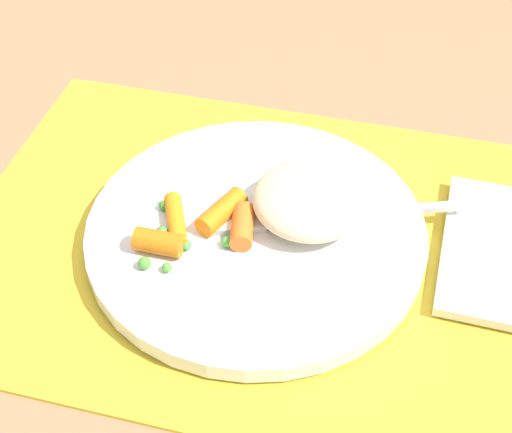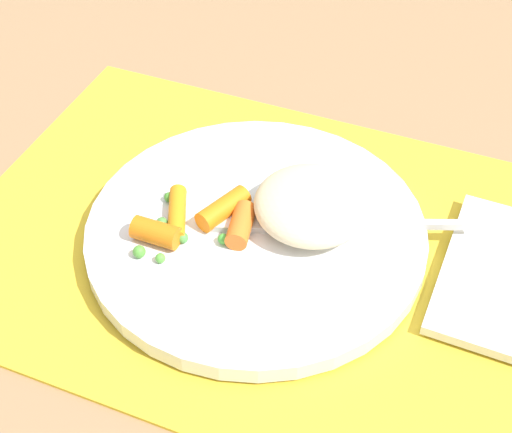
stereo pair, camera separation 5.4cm
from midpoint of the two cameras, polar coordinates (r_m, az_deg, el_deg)
The scene contains 8 objects.
ground_plane at distance 0.59m, azimuth 2.63°, elevation -2.22°, with size 2.40×2.40×0.00m, color #997551.
placemat at distance 0.59m, azimuth 2.63°, elevation -2.02°, with size 0.46×0.34×0.01m, color gold.
plate at distance 0.58m, azimuth 2.67°, elevation -1.33°, with size 0.26×0.26×0.01m, color white.
rice_mound at distance 0.57m, azimuth 6.97°, elevation 0.78°, with size 0.09×0.09×0.03m, color beige.
carrot_portion at distance 0.56m, azimuth -1.56°, elevation -0.46°, with size 0.09×0.07×0.02m.
pea_scatter at distance 0.57m, azimuth -2.31°, elevation -0.59°, with size 0.07×0.10×0.01m.
fork at distance 0.57m, azimuth 6.94°, elevation -0.66°, with size 0.19×0.08×0.01m.
napkin at distance 0.59m, azimuth 20.60°, elevation -4.33°, with size 0.08×0.14×0.01m, color white.
Camera 2 is at (-0.15, 0.37, 0.43)m, focal length 52.63 mm.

